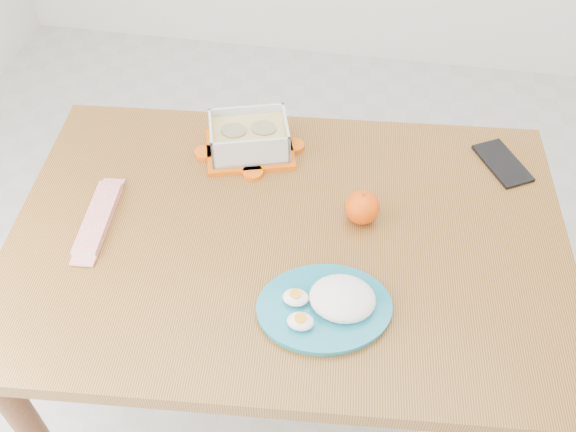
% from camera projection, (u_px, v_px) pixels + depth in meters
% --- Properties ---
extents(ground, '(3.50, 3.50, 0.00)m').
position_uv_depth(ground, '(326.00, 369.00, 2.02)').
color(ground, '#B7B7B2').
rests_on(ground, ground).
extents(dining_table, '(1.29, 0.92, 0.75)m').
position_uv_depth(dining_table, '(288.00, 261.00, 1.48)').
color(dining_table, '#97602B').
rests_on(dining_table, ground).
extents(food_container, '(0.25, 0.21, 0.09)m').
position_uv_depth(food_container, '(249.00, 138.00, 1.56)').
color(food_container, '#E85A06').
rests_on(food_container, dining_table).
extents(orange_fruit, '(0.08, 0.08, 0.08)m').
position_uv_depth(orange_fruit, '(362.00, 207.00, 1.41)').
color(orange_fruit, '#FF6705').
rests_on(orange_fruit, dining_table).
extents(rice_plate, '(0.32, 0.32, 0.07)m').
position_uv_depth(rice_plate, '(330.00, 303.00, 1.26)').
color(rice_plate, teal).
rests_on(rice_plate, dining_table).
extents(candy_bar, '(0.07, 0.22, 0.02)m').
position_uv_depth(candy_bar, '(98.00, 218.00, 1.43)').
color(candy_bar, red).
rests_on(candy_bar, dining_table).
extents(smartphone, '(0.15, 0.18, 0.01)m').
position_uv_depth(smartphone, '(502.00, 163.00, 1.56)').
color(smartphone, black).
rests_on(smartphone, dining_table).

